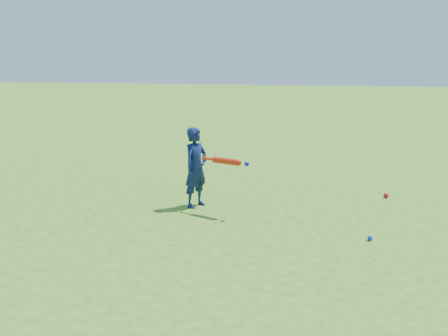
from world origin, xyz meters
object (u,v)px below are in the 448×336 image
Objects in this scene: child at (196,167)px; ground_ball_blue at (370,238)px; ground_ball_red at (386,195)px; bat_swing at (228,161)px.

ground_ball_blue is (2.47, -0.89, -0.56)m from child.
bat_swing is (-2.23, -1.44, 0.72)m from ground_ball_red.
child is 1.60× the size of bat_swing.
ground_ball_blue is 0.09× the size of bat_swing.
bat_swing is at bearing -90.86° from child.
child is at bearing -156.87° from ground_ball_red.
ground_ball_red is 0.11× the size of bat_swing.
child reaches higher than ground_ball_red.
ground_ball_red is 2.10m from ground_ball_blue.
ground_ball_red is at bearing 81.60° from ground_ball_blue.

